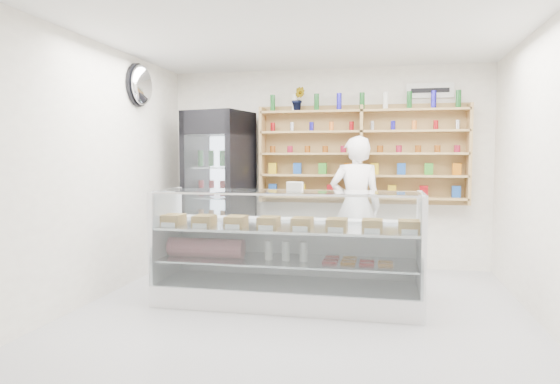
# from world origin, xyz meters

# --- Properties ---
(room) EXTENTS (5.00, 5.00, 5.00)m
(room) POSITION_xyz_m (0.00, 0.00, 1.40)
(room) COLOR #ABABB0
(room) RESTS_ON ground
(display_counter) EXTENTS (2.76, 0.82, 1.20)m
(display_counter) POSITION_xyz_m (-0.18, 0.48, 0.34)
(display_counter) COLOR white
(display_counter) RESTS_ON floor
(shop_worker) EXTENTS (0.72, 0.53, 1.82)m
(shop_worker) POSITION_xyz_m (0.45, 1.93, 0.91)
(shop_worker) COLOR white
(shop_worker) RESTS_ON floor
(drinks_cooler) EXTENTS (0.93, 0.91, 2.18)m
(drinks_cooler) POSITION_xyz_m (-1.44, 2.00, 1.09)
(drinks_cooler) COLOR black
(drinks_cooler) RESTS_ON floor
(wall_shelving) EXTENTS (2.84, 0.28, 1.33)m
(wall_shelving) POSITION_xyz_m (0.50, 2.34, 1.59)
(wall_shelving) COLOR tan
(wall_shelving) RESTS_ON back_wall
(potted_plant) EXTENTS (0.20, 0.17, 0.33)m
(potted_plant) POSITION_xyz_m (-0.38, 2.34, 2.36)
(potted_plant) COLOR #1E6626
(potted_plant) RESTS_ON wall_shelving
(security_mirror) EXTENTS (0.15, 0.50, 0.50)m
(security_mirror) POSITION_xyz_m (-2.17, 1.20, 2.45)
(security_mirror) COLOR silver
(security_mirror) RESTS_ON left_wall
(wall_sign) EXTENTS (0.62, 0.03, 0.20)m
(wall_sign) POSITION_xyz_m (1.40, 2.47, 2.45)
(wall_sign) COLOR white
(wall_sign) RESTS_ON back_wall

